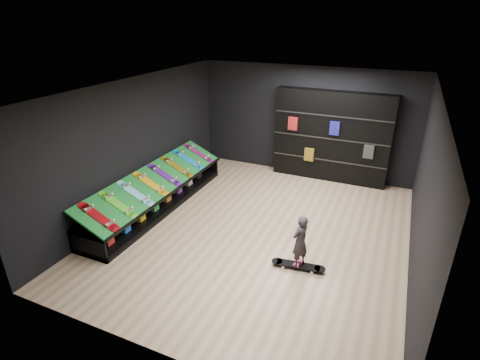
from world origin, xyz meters
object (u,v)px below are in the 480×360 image
at_px(back_shelving, 331,137).
at_px(floor_skateboard, 298,266).
at_px(child, 299,251).
at_px(display_rack, 158,198).

distance_m(back_shelving, floor_skateboard, 4.43).
xyz_separation_m(floor_skateboard, child, (0.00, 0.00, 0.34)).
relative_size(floor_skateboard, child, 1.63).
bearing_deg(floor_skateboard, display_rack, 158.52).
distance_m(back_shelving, child, 4.35).
height_order(back_shelving, floor_skateboard, back_shelving).
relative_size(back_shelving, floor_skateboard, 3.10).
xyz_separation_m(back_shelving, floor_skateboard, (0.37, -4.26, -1.17)).
height_order(back_shelving, child, back_shelving).
distance_m(display_rack, child, 3.83).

